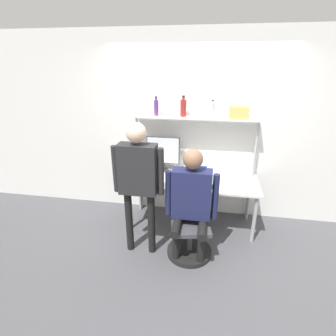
% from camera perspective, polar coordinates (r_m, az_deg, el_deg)
% --- Properties ---
extents(ground_plane, '(12.00, 12.00, 0.00)m').
position_cam_1_polar(ground_plane, '(3.75, 4.33, -15.02)').
color(ground_plane, '#4C4C51').
extents(wall_back, '(8.00, 0.06, 2.70)m').
position_cam_1_polar(wall_back, '(3.90, 6.11, 8.48)').
color(wall_back, white).
rests_on(wall_back, ground_plane).
extents(desk, '(1.83, 0.75, 0.72)m').
position_cam_1_polar(desk, '(3.75, 5.23, -3.36)').
color(desk, silver).
rests_on(desk, ground_plane).
extents(shelf_unit, '(1.74, 0.24, 1.56)m').
position_cam_1_polar(shelf_unit, '(3.75, 5.92, 7.61)').
color(shelf_unit, white).
rests_on(shelf_unit, ground_plane).
extents(monitor, '(0.49, 0.16, 0.52)m').
position_cam_1_polar(monitor, '(3.90, -1.06, 3.50)').
color(monitor, '#333338').
rests_on(monitor, desk).
extents(laptop, '(0.28, 0.26, 0.25)m').
position_cam_1_polar(laptop, '(3.57, 6.24, -2.40)').
color(laptop, silver).
rests_on(laptop, desk).
extents(cell_phone, '(0.07, 0.15, 0.01)m').
position_cam_1_polar(cell_phone, '(3.52, 9.78, -4.10)').
color(cell_phone, '#264C8C').
rests_on(cell_phone, desk).
extents(office_chair, '(0.56, 0.56, 0.90)m').
position_cam_1_polar(office_chair, '(3.39, 4.70, -14.01)').
color(office_chair, black).
rests_on(office_chair, ground_plane).
extents(person_seated, '(0.62, 0.47, 1.38)m').
position_cam_1_polar(person_seated, '(3.06, 5.09, -6.27)').
color(person_seated, black).
rests_on(person_seated, ground_plane).
extents(person_standing, '(0.61, 0.23, 1.67)m').
position_cam_1_polar(person_standing, '(3.02, -6.54, -1.29)').
color(person_standing, black).
rests_on(person_standing, ground_plane).
extents(bottle_clear, '(0.07, 0.07, 0.24)m').
position_cam_1_polar(bottle_clear, '(3.68, 9.61, 12.35)').
color(bottle_clear, silver).
rests_on(bottle_clear, shelf_unit).
extents(bottle_purple, '(0.06, 0.06, 0.26)m').
position_cam_1_polar(bottle_purple, '(3.76, -2.58, 13.02)').
color(bottle_purple, '#593372').
rests_on(bottle_purple, shelf_unit).
extents(bottle_red, '(0.08, 0.08, 0.28)m').
position_cam_1_polar(bottle_red, '(3.70, 3.35, 12.98)').
color(bottle_red, maroon).
rests_on(bottle_red, shelf_unit).
extents(storage_box, '(0.25, 0.21, 0.17)m').
position_cam_1_polar(storage_box, '(3.70, 15.09, 11.70)').
color(storage_box, '#DBCC66').
rests_on(storage_box, shelf_unit).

